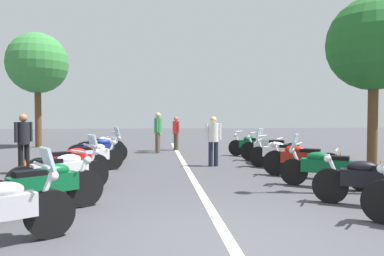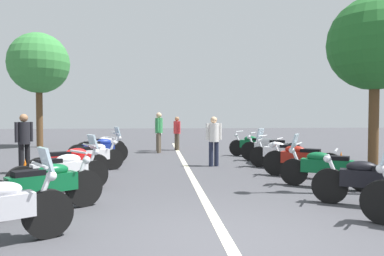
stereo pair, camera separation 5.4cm
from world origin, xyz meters
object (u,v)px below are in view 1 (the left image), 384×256
Objects in this scene: traffic_cone_1 at (25,172)px; roadside_tree_1 at (374,44)px; roadside_tree_0 at (37,64)px; motorcycle_right_row_4 at (280,153)px; traffic_cone_0 at (340,163)px; motorcycle_left_row_5 at (99,149)px; bystander_0 at (158,129)px; motorcycle_left_row_3 at (70,163)px; bystander_1 at (157,131)px; motorcycle_right_row_2 at (325,167)px; motorcycle_left_row_2 at (62,171)px; motorcycle_left_row_4 at (91,156)px; motorcycle_right_row_1 at (372,181)px; motorcycle_right_row_5 at (270,148)px; bystander_4 at (213,137)px; motorcycle_left_row_1 at (45,186)px; traffic_cone_2 at (380,174)px; motorcycle_left_row_6 at (101,146)px; bystander_2 at (24,139)px; motorcycle_right_row_6 at (253,145)px; motorcycle_right_row_3 at (301,159)px; bystander_3 at (176,131)px.

roadside_tree_1 reaches higher than traffic_cone_1.
motorcycle_right_row_4 is at bearing -131.27° from roadside_tree_0.
traffic_cone_0 is 1.00× the size of traffic_cone_1.
bystander_0 is (3.33, -2.00, 0.55)m from motorcycle_left_row_5.
bystander_1 is at bearing 42.50° from motorcycle_left_row_3.
bystander_1 is (6.75, 5.12, 0.63)m from traffic_cone_0.
bystander_0 is (7.98, 3.69, 0.56)m from motorcycle_right_row_2.
motorcycle_left_row_3 is 1.15× the size of bystander_1.
motorcycle_left_row_2 is 3.02× the size of traffic_cone_0.
motorcycle_left_row_4 is 5.47m from bystander_0.
motorcycle_left_row_4 reaches higher than traffic_cone_0.
motorcycle_right_row_1 is at bearing -49.87° from bystander_1.
motorcycle_left_row_4 is 0.90× the size of motorcycle_right_row_5.
motorcycle_right_row_4 reaches higher than motorcycle_right_row_2.
bystander_1 is (4.13, 3.90, 0.45)m from motorcycle_right_row_5.
motorcycle_right_row_4 is at bearing -59.01° from motorcycle_right_row_1.
bystander_1 is 5.36m from bystander_4.
roadside_tree_0 is at bearing 59.00° from roadside_tree_1.
bystander_4 is (5.31, -3.66, 0.46)m from motorcycle_left_row_1.
traffic_cone_1 is 8.23m from traffic_cone_2.
motorcycle_right_row_2 reaches higher than motorcycle_right_row_5.
motorcycle_left_row_3 is 1.03× the size of motorcycle_left_row_4.
motorcycle_right_row_2 is (0.02, -5.74, -0.00)m from motorcycle_left_row_2.
motorcycle_left_row_5 is at bearing 55.34° from motorcycle_left_row_3.
motorcycle_left_row_6 is at bearing 58.08° from motorcycle_left_row_2.
motorcycle_left_row_6 is 2.80× the size of traffic_cone_2.
motorcycle_left_row_2 is 6.21m from motorcycle_left_row_6.
motorcycle_right_row_2 is at bearing -59.09° from motorcycle_left_row_4.
bystander_0 reaches higher than motorcycle_left_row_6.
motorcycle_left_row_5 is 3.08× the size of traffic_cone_1.
motorcycle_right_row_2 is at bearing 144.96° from traffic_cone_0.
motorcycle_right_row_6 is at bearing 65.17° from bystander_2.
motorcycle_left_row_5 is 5.92m from motorcycle_right_row_4.
bystander_2 is (0.69, 8.84, 0.68)m from traffic_cone_0.
roadside_tree_0 is at bearing -13.05° from motorcycle_right_row_3.
motorcycle_right_row_6 is (-0.07, -5.85, -0.00)m from motorcycle_left_row_6.
traffic_cone_2 is at bearing -54.18° from motorcycle_left_row_4.
motorcycle_right_row_3 is 14.45m from roadside_tree_0.
bystander_4 is at bearing -54.42° from bystander_0.
roadside_tree_1 reaches higher than motorcycle_right_row_6.
bystander_2 is (-0.21, 1.80, 0.53)m from motorcycle_left_row_4.
motorcycle_left_row_6 is 7.55m from motorcycle_right_row_3.
bystander_1 is at bearing 42.71° from motorcycle_left_row_1.
motorcycle_left_row_2 reaches higher than motorcycle_right_row_2.
motorcycle_left_row_5 is 1.05× the size of motorcycle_right_row_3.
roadside_tree_1 is at bearing -17.62° from motorcycle_left_row_3.
bystander_3 is at bearing 48.08° from roadside_tree_1.
bystander_2 is 1.07× the size of bystander_3.
motorcycle_left_row_6 is 2.80× the size of traffic_cone_1.
motorcycle_left_row_3 is 1.00× the size of motorcycle_right_row_2.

